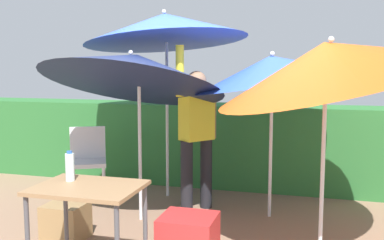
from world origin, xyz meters
TOP-DOWN VIEW (x-y plane):
  - ground_plane at (0.00, 0.00)m, footprint 24.00×24.00m
  - hedge_row at (0.00, 1.95)m, footprint 8.00×0.70m
  - umbrella_rainbow at (-0.58, 1.16)m, footprint 2.04×2.02m
  - umbrella_orange at (1.32, -0.17)m, footprint 2.05×2.01m
  - umbrella_yellow at (0.77, 0.71)m, footprint 1.75×1.72m
  - umbrella_navy at (-0.61, 0.26)m, footprint 1.97×1.95m
  - person_vendor at (-0.07, 0.74)m, footprint 0.41×0.49m
  - chair_plastic at (-1.50, 0.82)m, footprint 0.59×0.59m
  - cooler_box at (0.20, -0.52)m, footprint 0.48×0.43m
  - crate_cardboard at (-1.04, -0.47)m, footprint 0.37×0.35m
  - folding_table at (-0.42, -1.13)m, footprint 0.80×0.60m
  - bottle_water at (-0.63, -1.03)m, footprint 0.07×0.07m

SIDE VIEW (x-z plane):
  - ground_plane at x=0.00m, z-range 0.00..0.00m
  - crate_cardboard at x=-1.04m, z-range 0.00..0.35m
  - cooler_box at x=0.20m, z-range 0.00..0.37m
  - chair_plastic at x=-1.50m, z-range 0.07..0.96m
  - hedge_row at x=0.00m, z-range 0.00..1.12m
  - folding_table at x=-0.42m, z-range 0.28..1.03m
  - bottle_water at x=-0.63m, z-range 0.74..0.98m
  - person_vendor at x=-0.07m, z-range -0.01..1.87m
  - umbrella_navy at x=-0.61m, z-range 0.56..2.66m
  - umbrella_yellow at x=0.77m, z-range 0.67..2.56m
  - umbrella_orange at x=1.32m, z-range 0.60..2.77m
  - umbrella_rainbow at x=-0.58m, z-range 0.90..3.34m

